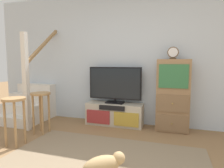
# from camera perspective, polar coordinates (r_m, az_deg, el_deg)

# --- Properties ---
(back_wall) EXTENTS (6.40, 0.12, 2.70)m
(back_wall) POSITION_cam_1_polar(r_m,az_deg,el_deg) (4.02, 6.01, 7.60)
(back_wall) COLOR silver
(back_wall) RESTS_ON ground_plane
(area_rug) EXTENTS (2.60, 1.80, 0.01)m
(area_rug) POSITION_cam_1_polar(r_m,az_deg,el_deg) (2.55, -3.58, -22.94)
(area_rug) COLOR #847056
(area_rug) RESTS_ON ground_plane
(media_console) EXTENTS (1.14, 0.38, 0.44)m
(media_console) POSITION_cam_1_polar(r_m,az_deg,el_deg) (3.97, 0.74, -8.81)
(media_console) COLOR #BCB29E
(media_console) RESTS_ON ground_plane
(television) EXTENTS (1.07, 0.22, 0.73)m
(television) POSITION_cam_1_polar(r_m,az_deg,el_deg) (3.88, 0.85, -0.04)
(television) COLOR black
(television) RESTS_ON media_console
(side_cabinet) EXTENTS (0.58, 0.38, 1.32)m
(side_cabinet) POSITION_cam_1_polar(r_m,az_deg,el_deg) (3.73, 17.43, -3.24)
(side_cabinet) COLOR #93704C
(side_cabinet) RESTS_ON ground_plane
(desk_clock) EXTENTS (0.20, 0.08, 0.22)m
(desk_clock) POSITION_cam_1_polar(r_m,az_deg,el_deg) (3.67, 17.48, 8.67)
(desk_clock) COLOR #4C3823
(desk_clock) RESTS_ON side_cabinet
(staircase) EXTENTS (1.00, 1.36, 2.20)m
(staircase) POSITION_cam_1_polar(r_m,az_deg,el_deg) (4.86, -21.69, -4.67)
(staircase) COLOR silver
(staircase) RESTS_ON ground_plane
(bar_stool_near) EXTENTS (0.34, 0.34, 0.73)m
(bar_stool_near) POSITION_cam_1_polar(r_m,az_deg,el_deg) (3.29, -26.76, -6.90)
(bar_stool_near) COLOR #A37A4C
(bar_stool_near) RESTS_ON ground_plane
(bar_stool_far) EXTENTS (0.34, 0.34, 0.73)m
(bar_stool_far) POSITION_cam_1_polar(r_m,az_deg,el_deg) (3.65, -20.16, -5.36)
(bar_stool_far) COLOR #A37A4C
(bar_stool_far) RESTS_ON ground_plane
(dog) EXTENTS (0.46, 0.44, 0.23)m
(dog) POSITION_cam_1_polar(r_m,az_deg,el_deg) (2.35, -2.29, -22.57)
(dog) COLOR tan
(dog) RESTS_ON ground_plane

